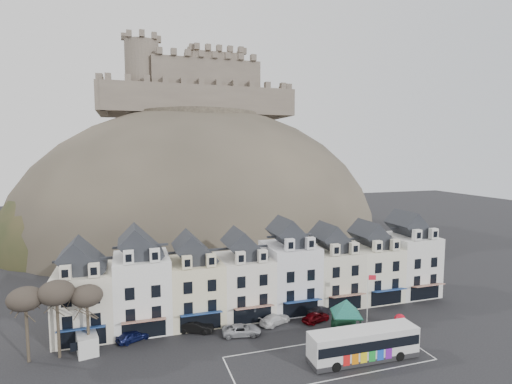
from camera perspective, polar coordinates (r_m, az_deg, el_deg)
ground at (r=45.93m, az=8.83°, el=-23.52°), size 300.00×300.00×0.00m
coach_bay_markings at (r=47.72m, az=10.42°, el=-22.35°), size 22.00×7.50×0.01m
townhouse_terrace at (r=57.43m, az=1.74°, el=-11.54°), size 54.40×9.35×11.80m
castle_hill at (r=108.73m, az=-7.15°, el=-6.05°), size 100.00×76.00×68.00m
castle at (r=114.51m, az=-8.47°, el=14.71°), size 50.20×22.20×22.00m
tree_left_far at (r=49.88m, az=-30.10°, el=-13.15°), size 3.61×3.61×8.24m
tree_left_mid at (r=49.21m, az=-26.62°, el=-12.82°), size 3.78×3.78×8.64m
tree_left_near at (r=49.05m, az=-23.02°, el=-13.57°), size 3.43×3.43×7.84m
bus at (r=47.39m, az=15.09°, el=-20.09°), size 12.28×3.17×3.45m
bus_shelter at (r=52.12m, az=12.77°, el=-15.74°), size 6.56×6.56×4.40m
red_buoy at (r=56.57m, az=19.86°, el=-16.91°), size 1.44×1.44×1.78m
flagpole at (r=54.05m, az=15.74°, el=-14.24°), size 0.99×0.39×7.18m
white_van at (r=51.99m, az=-23.09°, el=-18.91°), size 2.99×5.11×2.19m
planter_west at (r=54.85m, az=18.45°, el=-18.02°), size 1.24×0.83×1.13m
planter_east at (r=56.46m, az=21.09°, el=-17.48°), size 1.05×0.69×0.99m
car_navy at (r=52.39m, az=-17.10°, el=-18.98°), size 4.36×3.14×1.38m
car_black at (r=52.90m, az=-8.64°, el=-18.48°), size 4.68×3.18×1.46m
car_silver at (r=51.71m, az=-2.08°, el=-19.09°), size 4.99×2.92×1.33m
car_white at (r=54.62m, az=2.73°, el=-17.68°), size 4.93×3.60×1.33m
car_maroon at (r=55.74m, az=8.55°, el=-17.23°), size 4.26×2.75×1.35m
car_charcoal at (r=57.93m, az=9.22°, el=-16.34°), size 4.25×2.73×1.32m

